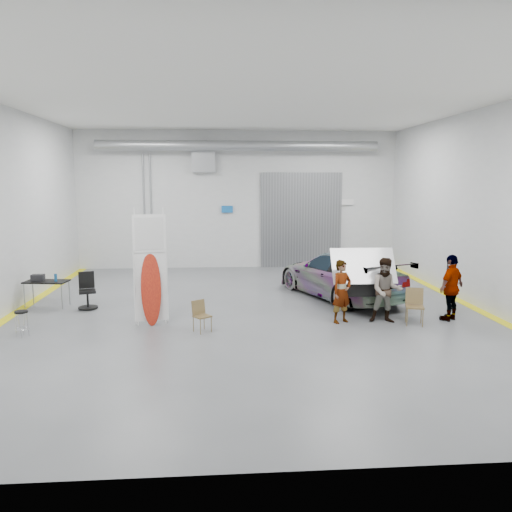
{
  "coord_description": "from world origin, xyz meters",
  "views": [
    {
      "loc": [
        -0.88,
        -14.09,
        3.84
      ],
      "look_at": [
        0.28,
        1.33,
        1.5
      ],
      "focal_mm": 35.0,
      "sensor_mm": 36.0,
      "label": 1
    }
  ],
  "objects": [
    {
      "name": "ground",
      "position": [
        0.0,
        0.0,
        0.0
      ],
      "size": [
        16.0,
        16.0,
        0.0
      ],
      "primitive_type": "plane",
      "color": "#57595E",
      "rests_on": "ground"
    },
    {
      "name": "room_shell",
      "position": [
        0.24,
        2.22,
        4.08
      ],
      "size": [
        14.02,
        16.18,
        6.01
      ],
      "color": "silver",
      "rests_on": "ground"
    },
    {
      "name": "sedan_car",
      "position": [
        3.11,
        1.88,
        0.77
      ],
      "size": [
        3.88,
        5.74,
        1.54
      ],
      "primitive_type": "imported",
      "rotation": [
        0.0,
        0.0,
        3.5
      ],
      "color": "silver",
      "rests_on": "ground"
    },
    {
      "name": "person_a",
      "position": [
        2.43,
        -1.08,
        0.86
      ],
      "size": [
        0.75,
        0.67,
        1.73
      ],
      "primitive_type": "imported",
      "rotation": [
        0.0,
        0.0,
        0.51
      ],
      "color": "#987852",
      "rests_on": "ground"
    },
    {
      "name": "person_b",
      "position": [
        3.64,
        -1.16,
        0.89
      ],
      "size": [
        0.97,
        0.81,
        1.79
      ],
      "primitive_type": "imported",
      "rotation": [
        0.0,
        0.0,
        -0.17
      ],
      "color": "slate",
      "rests_on": "ground"
    },
    {
      "name": "person_c",
      "position": [
        5.5,
        -1.08,
        0.92
      ],
      "size": [
        1.13,
        0.99,
        1.85
      ],
      "primitive_type": "imported",
      "rotation": [
        0.0,
        0.0,
        3.77
      ],
      "color": "#A64F37",
      "rests_on": "ground"
    },
    {
      "name": "surfboard_display",
      "position": [
        -2.73,
        -0.94,
        1.28
      ],
      "size": [
        0.89,
        0.33,
        3.15
      ],
      "rotation": [
        0.0,
        0.0,
        0.15
      ],
      "color": "white",
      "rests_on": "ground"
    },
    {
      "name": "folding_chair_near",
      "position": [
        -1.33,
        -1.65,
        0.25
      ],
      "size": [
        0.53,
        0.58,
        0.81
      ],
      "rotation": [
        0.0,
        0.0,
        0.61
      ],
      "color": "brown",
      "rests_on": "ground"
    },
    {
      "name": "folding_chair_far",
      "position": [
        4.33,
        -1.44,
        0.3
      ],
      "size": [
        0.57,
        0.6,
        0.97
      ],
      "rotation": [
        0.0,
        0.0,
        -0.29
      ],
      "color": "brown",
      "rests_on": "ground"
    },
    {
      "name": "shop_stool",
      "position": [
        -5.77,
        -1.72,
        0.33
      ],
      "size": [
        0.34,
        0.34,
        0.66
      ],
      "rotation": [
        0.0,
        0.0,
        -0.23
      ],
      "color": "black",
      "rests_on": "ground"
    },
    {
      "name": "work_table",
      "position": [
        -6.23,
        1.33,
        0.8
      ],
      "size": [
        1.35,
        0.81,
        1.04
      ],
      "rotation": [
        0.0,
        0.0,
        -0.14
      ],
      "color": "gray",
      "rests_on": "ground"
    },
    {
      "name": "office_chair",
      "position": [
        -4.85,
        1.01,
        0.48
      ],
      "size": [
        0.59,
        0.62,
        1.09
      ],
      "rotation": [
        0.0,
        0.0,
        0.29
      ],
      "color": "black",
      "rests_on": "ground"
    },
    {
      "name": "trunk_lid",
      "position": [
        3.11,
        -0.53,
        1.56
      ],
      "size": [
        1.8,
        1.09,
        0.04
      ],
      "primitive_type": "cube",
      "color": "silver",
      "rests_on": "sedan_car"
    }
  ]
}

